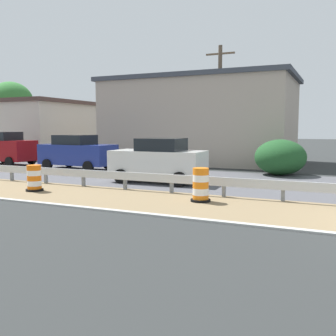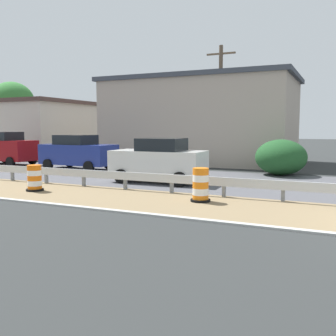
{
  "view_description": "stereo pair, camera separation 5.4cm",
  "coord_description": "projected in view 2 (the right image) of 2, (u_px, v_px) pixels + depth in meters",
  "views": [
    {
      "loc": [
        -10.75,
        2.11,
        2.47
      ],
      "look_at": [
        1.63,
        7.73,
        1.04
      ],
      "focal_mm": 40.88,
      "sensor_mm": 36.0,
      "label": 1
    },
    {
      "loc": [
        -10.73,
        2.06,
        2.47
      ],
      "look_at": [
        1.63,
        7.73,
        1.04
      ],
      "focal_mm": 40.88,
      "sensor_mm": 36.0,
      "label": 2
    }
  ],
  "objects": [
    {
      "name": "car_lead_near_lane",
      "position": [
        159.0,
        160.0,
        17.3
      ],
      "size": [
        2.24,
        4.27,
        2.0
      ],
      "rotation": [
        0.0,
        0.0,
        1.61
      ],
      "color": "silver",
      "rests_on": "ground"
    },
    {
      "name": "tree_roadside",
      "position": [
        12.0,
        102.0,
        35.18
      ],
      "size": [
        3.95,
        3.95,
        6.67
      ],
      "color": "#4C3D2D",
      "rests_on": "ground"
    },
    {
      "name": "roadside_shop_far",
      "position": [
        29.0,
        129.0,
        34.68
      ],
      "size": [
        9.25,
        11.49,
        4.77
      ],
      "color": "beige",
      "rests_on": "ground"
    },
    {
      "name": "car_distant_c",
      "position": [
        78.0,
        152.0,
        22.65
      ],
      "size": [
        2.24,
        4.63,
        2.05
      ],
      "rotation": [
        0.0,
        0.0,
        -1.61
      ],
      "color": "navy",
      "rests_on": "ground"
    },
    {
      "name": "car_distant_a",
      "position": [
        7.0,
        148.0,
        25.51
      ],
      "size": [
        2.16,
        4.07,
        2.2
      ],
      "rotation": [
        0.0,
        0.0,
        -1.61
      ],
      "color": "maroon",
      "rests_on": "ground"
    },
    {
      "name": "roadside_shop_near",
      "position": [
        201.0,
        120.0,
        27.79
      ],
      "size": [
        8.03,
        13.34,
        6.0
      ],
      "color": "#AD9E8E",
      "rests_on": "ground"
    },
    {
      "name": "traffic_barrel_nearest",
      "position": [
        201.0,
        186.0,
        12.81
      ],
      "size": [
        0.67,
        0.67,
        1.14
      ],
      "color": "orange",
      "rests_on": "ground"
    },
    {
      "name": "utility_pole_near",
      "position": [
        220.0,
        105.0,
        23.59
      ],
      "size": [
        0.24,
        1.8,
        7.46
      ],
      "color": "brown",
      "rests_on": "ground"
    },
    {
      "name": "bush_roadside",
      "position": [
        281.0,
        157.0,
        19.99
      ],
      "size": [
        2.65,
        2.65,
        1.87
      ],
      "primitive_type": "ellipsoid",
      "color": "#1E4C23",
      "rests_on": "ground"
    },
    {
      "name": "traffic_barrel_close",
      "position": [
        35.0,
        179.0,
        14.99
      ],
      "size": [
        0.67,
        0.67,
        1.02
      ],
      "color": "orange",
      "rests_on": "ground"
    }
  ]
}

